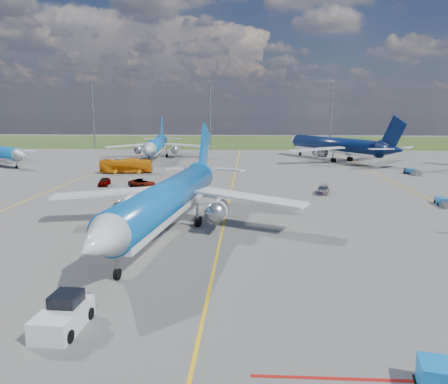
# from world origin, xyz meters

# --- Properties ---
(ground) EXTENTS (400.00, 400.00, 0.00)m
(ground) POSITION_xyz_m (0.00, 0.00, 0.00)
(ground) COLOR #545451
(ground) RESTS_ON ground
(grass_strip) EXTENTS (400.00, 80.00, 0.01)m
(grass_strip) POSITION_xyz_m (0.00, 150.00, 0.00)
(grass_strip) COLOR #2D4719
(grass_strip) RESTS_ON ground
(taxiway_lines) EXTENTS (60.25, 160.00, 0.02)m
(taxiway_lines) POSITION_xyz_m (0.17, 27.70, 0.01)
(taxiway_lines) COLOR yellow
(taxiway_lines) RESTS_ON ground
(floodlight_masts) EXTENTS (202.20, 0.50, 22.70)m
(floodlight_masts) POSITION_xyz_m (10.00, 110.00, 12.56)
(floodlight_masts) COLOR slate
(floodlight_masts) RESTS_ON ground
(bg_jet_nnw) EXTENTS (35.14, 43.86, 10.72)m
(bg_jet_nnw) POSITION_xyz_m (-22.59, 81.94, 0.00)
(bg_jet_nnw) COLOR #0C5BAC
(bg_jet_nnw) RESTS_ON ground
(bg_jet_n) EXTENTS (51.85, 55.81, 11.73)m
(bg_jet_n) POSITION_xyz_m (25.61, 78.97, 0.00)
(bg_jet_n) COLOR #071740
(bg_jet_n) RESTS_ON ground
(main_airliner) EXTENTS (36.74, 45.51, 11.01)m
(main_airliner) POSITION_xyz_m (-5.80, 8.12, 0.00)
(main_airliner) COLOR #0C5BAC
(main_airliner) RESTS_ON ground
(pushback_tug) EXTENTS (2.51, 6.20, 2.08)m
(pushback_tug) POSITION_xyz_m (-8.38, -13.72, 0.84)
(pushback_tug) COLOR silver
(pushback_tug) RESTS_ON ground
(uld_container) EXTENTS (1.77, 2.05, 1.44)m
(uld_container) POSITION_xyz_m (11.76, -18.66, 0.72)
(uld_container) COLOR blue
(uld_container) RESTS_ON ground
(apron_bus) EXTENTS (11.16, 3.75, 3.05)m
(apron_bus) POSITION_xyz_m (-23.12, 52.99, 1.52)
(apron_bus) COLOR orange
(apron_bus) RESTS_ON ground
(service_car_a) EXTENTS (2.14, 4.36, 1.43)m
(service_car_a) POSITION_xyz_m (-22.68, 37.22, 0.71)
(service_car_a) COLOR #999999
(service_car_a) RESTS_ON ground
(service_car_b) EXTENTS (5.69, 4.82, 1.45)m
(service_car_b) POSITION_xyz_m (-15.55, 35.96, 0.72)
(service_car_b) COLOR #999999
(service_car_b) RESTS_ON ground
(service_car_c) EXTENTS (2.90, 4.73, 1.28)m
(service_car_c) POSITION_xyz_m (14.81, 31.63, 0.64)
(service_car_c) COLOR #999999
(service_car_c) RESTS_ON ground
(baggage_tug_w) EXTENTS (1.68, 4.60, 1.01)m
(baggage_tug_w) POSITION_xyz_m (30.15, 23.33, 0.47)
(baggage_tug_w) COLOR #1B62A5
(baggage_tug_w) RESTS_ON ground
(baggage_tug_c) EXTENTS (1.48, 4.28, 0.94)m
(baggage_tug_c) POSITION_xyz_m (-8.11, 43.26, 0.44)
(baggage_tug_c) COLOR navy
(baggage_tug_c) RESTS_ON ground
(baggage_tug_e) EXTENTS (1.93, 5.00, 1.09)m
(baggage_tug_e) POSITION_xyz_m (36.91, 54.20, 0.51)
(baggage_tug_e) COLOR #17578E
(baggage_tug_e) RESTS_ON ground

